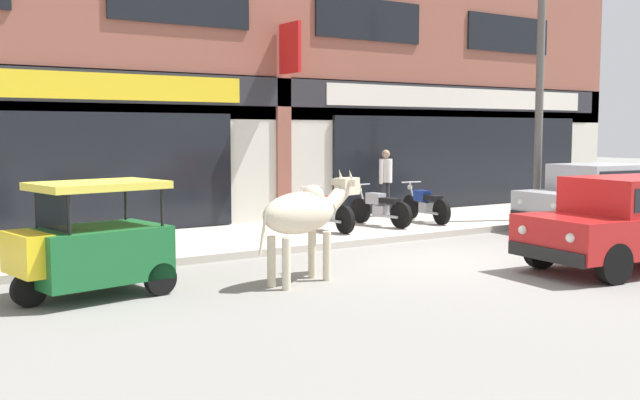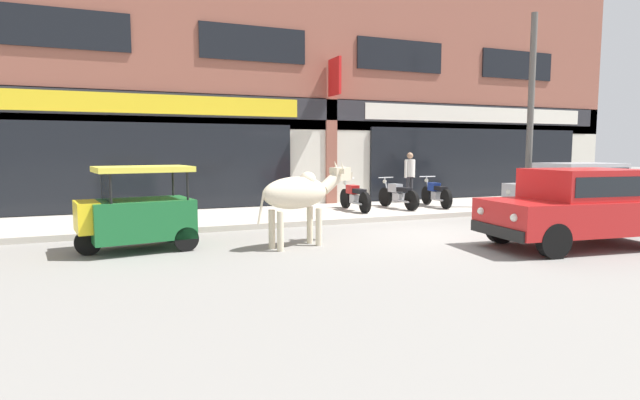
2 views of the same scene
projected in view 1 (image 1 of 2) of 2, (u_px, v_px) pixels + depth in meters
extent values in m
plane|color=gray|center=(457.00, 261.00, 12.54)|extent=(90.00, 90.00, 0.00)
cube|color=#B7AFA3|center=(326.00, 231.00, 15.79)|extent=(19.00, 3.47, 0.13)
cube|color=beige|center=(277.00, 152.00, 17.30)|extent=(23.00, 0.55, 3.40)
cube|color=#28282D|center=(284.00, 92.00, 16.91)|extent=(22.08, 0.08, 0.64)
cube|color=black|center=(19.00, 176.00, 13.88)|extent=(8.74, 0.10, 2.40)
cube|color=yellow|center=(16.00, 83.00, 13.71)|extent=(9.20, 0.05, 0.52)
cube|color=#8E5142|center=(283.00, 152.00, 17.06)|extent=(0.36, 0.12, 3.40)
cube|color=black|center=(466.00, 162.00, 20.25)|extent=(8.74, 0.10, 2.40)
cube|color=silver|center=(468.00, 98.00, 20.07)|extent=(9.20, 0.05, 0.52)
cube|color=black|center=(181.00, 0.00, 15.40)|extent=(3.13, 0.06, 1.00)
cube|color=black|center=(369.00, 20.00, 18.11)|extent=(3.13, 0.06, 1.00)
cube|color=black|center=(509.00, 34.00, 20.82)|extent=(3.13, 0.06, 1.00)
cube|color=red|center=(290.00, 48.00, 16.45)|extent=(0.08, 0.80, 1.10)
ellipsoid|color=beige|center=(300.00, 213.00, 10.63)|extent=(1.49, 0.88, 0.60)
sphere|color=beige|center=(313.00, 196.00, 10.82)|extent=(0.32, 0.32, 0.32)
cylinder|color=beige|center=(312.00, 254.00, 11.11)|extent=(0.12, 0.12, 0.72)
cylinder|color=beige|center=(327.00, 256.00, 10.92)|extent=(0.12, 0.12, 0.72)
cylinder|color=beige|center=(271.00, 262.00, 10.45)|extent=(0.12, 0.12, 0.72)
cylinder|color=beige|center=(286.00, 264.00, 10.26)|extent=(0.12, 0.12, 0.72)
cylinder|color=beige|center=(336.00, 198.00, 11.23)|extent=(0.51, 0.36, 0.43)
cube|color=beige|center=(347.00, 186.00, 11.41)|extent=(0.41, 0.31, 0.26)
cube|color=tan|center=(354.00, 188.00, 11.55)|extent=(0.18, 0.19, 0.14)
cone|color=beige|center=(340.00, 174.00, 11.43)|extent=(0.13, 0.08, 0.19)
cone|color=beige|center=(351.00, 175.00, 11.30)|extent=(0.13, 0.08, 0.19)
cube|color=beige|center=(336.00, 182.00, 11.45)|extent=(0.08, 0.15, 0.10)
cube|color=beige|center=(352.00, 183.00, 11.24)|extent=(0.08, 0.15, 0.10)
cylinder|color=beige|center=(263.00, 234.00, 10.09)|extent=(0.17, 0.08, 0.60)
cylinder|color=black|center=(585.00, 224.00, 15.16)|extent=(0.62, 0.24, 0.60)
cylinder|color=black|center=(534.00, 217.00, 16.43)|extent=(0.62, 0.24, 0.60)
cylinder|color=black|center=(608.00, 212.00, 17.49)|extent=(0.62, 0.24, 0.60)
cube|color=#B2B5BA|center=(598.00, 204.00, 16.30)|extent=(3.65, 1.97, 0.60)
cube|color=#B2B5BA|center=(602.00, 177.00, 16.29)|extent=(2.04, 1.64, 0.56)
cube|color=black|center=(602.00, 177.00, 16.29)|extent=(1.90, 1.64, 0.35)
cube|color=black|center=(538.00, 218.00, 15.52)|extent=(0.28, 1.52, 0.20)
sphere|color=silver|center=(554.00, 206.00, 15.06)|extent=(0.14, 0.14, 0.14)
sphere|color=silver|center=(521.00, 202.00, 15.90)|extent=(0.14, 0.14, 0.14)
cube|color=red|center=(634.00, 194.00, 17.54)|extent=(0.05, 0.16, 0.14)
cylinder|color=black|center=(614.00, 264.00, 10.63)|extent=(0.62, 0.25, 0.60)
cylinder|color=black|center=(541.00, 249.00, 11.90)|extent=(0.62, 0.25, 0.60)
cylinder|color=black|center=(640.00, 240.00, 12.96)|extent=(0.62, 0.25, 0.60)
cube|color=red|center=(629.00, 232.00, 11.76)|extent=(3.66, 1.98, 0.60)
cube|color=red|center=(635.00, 195.00, 11.76)|extent=(2.05, 1.64, 0.56)
cube|color=black|center=(635.00, 195.00, 11.76)|extent=(1.90, 1.64, 0.35)
cube|color=black|center=(547.00, 254.00, 10.99)|extent=(0.29, 1.52, 0.20)
sphere|color=silver|center=(571.00, 238.00, 10.53)|extent=(0.14, 0.14, 0.14)
sphere|color=silver|center=(523.00, 230.00, 11.37)|extent=(0.14, 0.14, 0.14)
cylinder|color=black|center=(29.00, 290.00, 9.27)|extent=(0.45, 0.19, 0.44)
cylinder|color=black|center=(160.00, 279.00, 9.94)|extent=(0.45, 0.19, 0.44)
cylinder|color=black|center=(122.00, 268.00, 10.70)|extent=(0.45, 0.19, 0.44)
cube|color=#19602D|center=(96.00, 254.00, 9.85)|extent=(1.87, 1.42, 0.70)
cube|color=yellow|center=(28.00, 254.00, 9.23)|extent=(0.49, 0.92, 0.52)
cylinder|color=black|center=(69.00, 213.00, 9.04)|extent=(0.04, 0.04, 0.55)
cylinder|color=black|center=(36.00, 207.00, 9.76)|extent=(0.04, 0.04, 0.55)
cylinder|color=black|center=(162.00, 206.00, 9.91)|extent=(0.04, 0.04, 0.55)
cylinder|color=black|center=(125.00, 201.00, 10.63)|extent=(0.04, 0.04, 0.55)
cube|color=#DBCC42|center=(98.00, 185.00, 9.80)|extent=(1.77, 1.34, 0.10)
cube|color=black|center=(52.00, 210.00, 9.40)|extent=(0.18, 0.92, 0.50)
cylinder|color=black|center=(311.00, 214.00, 15.98)|extent=(0.10, 0.56, 0.56)
cylinder|color=black|center=(345.00, 220.00, 14.94)|extent=(0.10, 0.56, 0.56)
cube|color=#B2B5BA|center=(328.00, 215.00, 15.44)|extent=(0.20, 0.32, 0.24)
cube|color=red|center=(324.00, 202.00, 15.55)|extent=(0.24, 0.40, 0.24)
cube|color=black|center=(335.00, 204.00, 15.22)|extent=(0.22, 0.52, 0.12)
cylinder|color=#B2B5BA|center=(313.00, 200.00, 15.90)|extent=(0.04, 0.27, 0.59)
cylinder|color=#B2B5BA|center=(312.00, 187.00, 15.91)|extent=(0.52, 0.04, 0.03)
sphere|color=silver|center=(310.00, 192.00, 15.97)|extent=(0.12, 0.12, 0.12)
cylinder|color=#B2B5BA|center=(334.00, 221.00, 15.09)|extent=(0.06, 0.48, 0.06)
cylinder|color=black|center=(360.00, 210.00, 16.71)|extent=(0.16, 0.57, 0.56)
cylinder|color=black|center=(401.00, 215.00, 15.75)|extent=(0.16, 0.57, 0.56)
cube|color=#B2B5BA|center=(381.00, 211.00, 16.21)|extent=(0.23, 0.34, 0.24)
cube|color=#A8AAB2|center=(376.00, 199.00, 16.31)|extent=(0.28, 0.42, 0.24)
cube|color=black|center=(389.00, 201.00, 16.01)|extent=(0.28, 0.54, 0.12)
cylinder|color=#B2B5BA|center=(362.00, 197.00, 16.63)|extent=(0.07, 0.27, 0.59)
cylinder|color=#B2B5BA|center=(361.00, 185.00, 16.64)|extent=(0.52, 0.09, 0.03)
sphere|color=silver|center=(359.00, 190.00, 16.69)|extent=(0.12, 0.12, 0.12)
cylinder|color=#B2B5BA|center=(389.00, 216.00, 15.87)|extent=(0.11, 0.48, 0.06)
cylinder|color=black|center=(411.00, 207.00, 17.50)|extent=(0.18, 0.57, 0.56)
cylinder|color=black|center=(442.00, 212.00, 16.37)|extent=(0.18, 0.57, 0.56)
cube|color=#B2B5BA|center=(426.00, 208.00, 16.91)|extent=(0.24, 0.34, 0.24)
cube|color=navy|center=(422.00, 196.00, 17.03)|extent=(0.29, 0.43, 0.24)
cube|color=black|center=(432.00, 198.00, 16.68)|extent=(0.29, 0.55, 0.12)
cylinder|color=#B2B5BA|center=(412.00, 194.00, 17.41)|extent=(0.08, 0.27, 0.59)
cylinder|color=#B2B5BA|center=(411.00, 182.00, 17.42)|extent=(0.52, 0.10, 0.03)
sphere|color=silver|center=(410.00, 187.00, 17.49)|extent=(0.12, 0.12, 0.12)
cylinder|color=#B2B5BA|center=(431.00, 213.00, 16.55)|extent=(0.13, 0.48, 0.06)
cylinder|color=#2D2D33|center=(383.00, 199.00, 17.93)|extent=(0.11, 0.11, 0.82)
cylinder|color=#2D2D33|center=(387.00, 199.00, 18.08)|extent=(0.11, 0.11, 0.82)
cylinder|color=silver|center=(386.00, 171.00, 17.94)|extent=(0.32, 0.32, 0.56)
cylinder|color=silver|center=(381.00, 172.00, 17.78)|extent=(0.08, 0.08, 0.56)
cylinder|color=silver|center=(390.00, 171.00, 18.11)|extent=(0.08, 0.08, 0.56)
sphere|color=tan|center=(386.00, 154.00, 17.91)|extent=(0.20, 0.20, 0.20)
cylinder|color=#595651|center=(539.00, 99.00, 17.07)|extent=(0.18, 0.18, 5.57)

